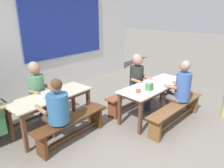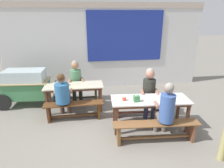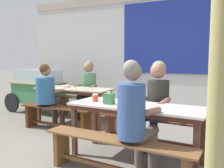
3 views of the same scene
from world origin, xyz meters
name	(u,v)px [view 3 (image 3 of 3)]	position (x,y,z in m)	size (l,w,h in m)	color
ground_plane	(92,148)	(0.00, 0.00, 0.00)	(40.00, 40.00, 0.00)	slate
backdrop_wall	(150,50)	(0.04, 2.81, 1.54)	(6.94, 0.23, 2.93)	silver
dining_table_far	(74,92)	(-1.03, 1.04, 0.65)	(1.58, 0.62, 0.73)	#C0B99D
dining_table_near	(136,111)	(0.73, -0.12, 0.65)	(1.79, 0.74, 0.73)	silver
bench_far_back	(88,105)	(-1.04, 1.60, 0.29)	(1.48, 0.29, 0.45)	#503F21
bench_far_front	(57,115)	(-1.03, 0.49, 0.29)	(1.48, 0.31, 0.45)	#533118
bench_near_back	(150,127)	(0.76, 0.43, 0.30)	(1.64, 0.38, 0.45)	brown
bench_near_front	(115,152)	(0.69, -0.68, 0.29)	(1.80, 0.40, 0.45)	brown
food_cart	(38,87)	(-2.45, 1.56, 0.62)	(1.66, 0.84, 1.06)	#408250
person_left_back_turned	(48,92)	(-1.28, 0.56, 0.70)	(0.46, 0.59, 1.23)	#47332B
person_right_near_table	(156,99)	(0.86, 0.36, 0.74)	(0.47, 0.54, 1.29)	#2C3250
person_near_front	(135,114)	(0.89, -0.61, 0.73)	(0.44, 0.58, 1.31)	#685D55
person_center_facing	(88,85)	(-0.99, 1.54, 0.74)	(0.47, 0.53, 1.28)	black
tissue_box	(109,99)	(0.38, -0.21, 0.80)	(0.12, 0.12, 0.16)	#3B8047
condiment_jar	(95,98)	(0.13, -0.12, 0.78)	(0.08, 0.08, 0.10)	#E2452E
soup_bowl	(66,86)	(-1.23, 1.06, 0.75)	(0.17, 0.17, 0.05)	silver
wooden_support_post	(217,100)	(1.71, -1.36, 1.06)	(0.12, 0.12, 2.12)	tan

